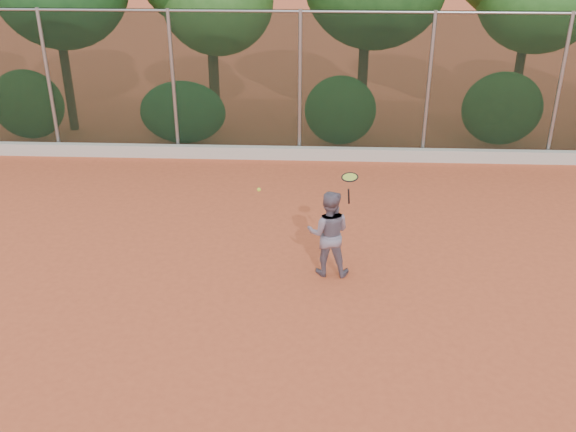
{
  "coord_description": "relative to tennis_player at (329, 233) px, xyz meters",
  "views": [
    {
      "loc": [
        0.41,
        -7.9,
        5.53
      ],
      "look_at": [
        0.0,
        1.0,
        1.25
      ],
      "focal_mm": 40.0,
      "sensor_mm": 36.0,
      "label": 1
    }
  ],
  "objects": [
    {
      "name": "tennis_racket",
      "position": [
        0.3,
        -0.13,
        1.01
      ],
      "size": [
        0.35,
        0.35,
        0.52
      ],
      "color": "black",
      "rests_on": "ground"
    },
    {
      "name": "chainlink_fence",
      "position": [
        -0.65,
        5.56,
        1.12
      ],
      "size": [
        24.09,
        0.09,
        3.5
      ],
      "color": "black",
      "rests_on": "ground"
    },
    {
      "name": "tennis_ball_in_flight",
      "position": [
        -1.17,
        0.43,
        0.57
      ],
      "size": [
        0.07,
        0.07,
        0.07
      ],
      "color": "#CEEE36",
      "rests_on": "ground"
    },
    {
      "name": "concrete_curb",
      "position": [
        -0.65,
        5.38,
        -0.59
      ],
      "size": [
        24.0,
        0.2,
        0.3
      ],
      "primitive_type": "cube",
      "color": "beige",
      "rests_on": "ground"
    },
    {
      "name": "ground",
      "position": [
        -0.65,
        -1.44,
        -0.74
      ],
      "size": [
        80.0,
        80.0,
        0.0
      ],
      "primitive_type": "plane",
      "color": "#C9542F",
      "rests_on": "ground"
    },
    {
      "name": "tennis_player",
      "position": [
        0.0,
        0.0,
        0.0
      ],
      "size": [
        0.76,
        0.61,
        1.48
      ],
      "primitive_type": "imported",
      "rotation": [
        0.0,
        0.0,
        3.07
      ],
      "color": "slate",
      "rests_on": "ground"
    }
  ]
}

